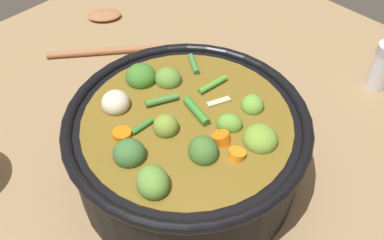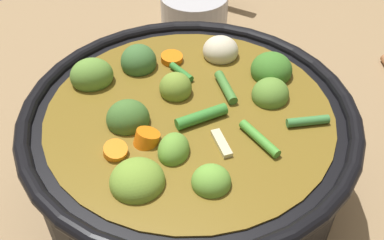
# 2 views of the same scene
# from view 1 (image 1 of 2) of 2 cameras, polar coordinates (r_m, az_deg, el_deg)

# --- Properties ---
(ground_plane) EXTENTS (1.10, 1.10, 0.00)m
(ground_plane) POSITION_cam_1_polar(r_m,az_deg,el_deg) (0.65, -0.56, -6.96)
(ground_plane) COLOR #8C704C
(cooking_pot) EXTENTS (0.32, 0.32, 0.14)m
(cooking_pot) POSITION_cam_1_polar(r_m,az_deg,el_deg) (0.60, -0.62, -3.37)
(cooking_pot) COLOR black
(cooking_pot) RESTS_ON ground_plane
(wooden_spoon) EXTENTS (0.20, 0.20, 0.01)m
(wooden_spoon) POSITION_cam_1_polar(r_m,az_deg,el_deg) (0.92, -11.22, 11.21)
(wooden_spoon) COLOR #9A613B
(wooden_spoon) RESTS_ON ground_plane
(salt_shaker) EXTENTS (0.04, 0.04, 0.09)m
(salt_shaker) POSITION_cam_1_polar(r_m,az_deg,el_deg) (0.82, 23.12, 6.35)
(salt_shaker) COLOR silver
(salt_shaker) RESTS_ON ground_plane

